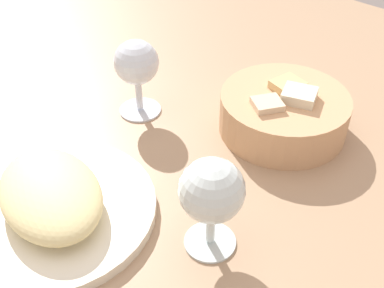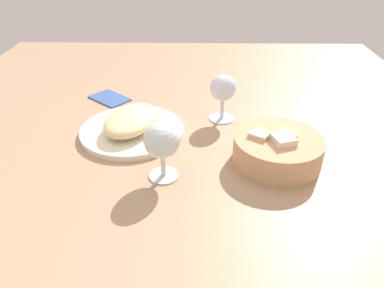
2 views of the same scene
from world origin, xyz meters
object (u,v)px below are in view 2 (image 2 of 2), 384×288
Objects in this scene: wine_glass_far at (223,91)px; wine_glass_near at (162,142)px; folded_napkin at (110,98)px; bread_basket at (277,149)px; plate at (132,131)px.

wine_glass_near is at bearing -27.43° from wine_glass_far.
wine_glass_near is 1.08× the size of folded_napkin.
wine_glass_near reaches higher than bread_basket.
wine_glass_far is at bearing 19.87° from folded_napkin.
bread_basket is 22.05cm from wine_glass_far.
wine_glass_near is (16.70, 8.87, 7.11)cm from plate.
folded_napkin is (-35.73, -18.33, -7.41)cm from wine_glass_near.
wine_glass_far is 33.81cm from folded_napkin.
plate is at bearing -70.32° from wine_glass_far.
plate is at bearing -23.64° from folded_napkin.
wine_glass_far reaches higher than folded_napkin.
bread_basket is 24.14cm from wine_glass_near.
folded_napkin is at bearing -126.17° from bread_basket.
plate is 2.06× the size of wine_glass_far.
bread_basket is 1.55× the size of wine_glass_far.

